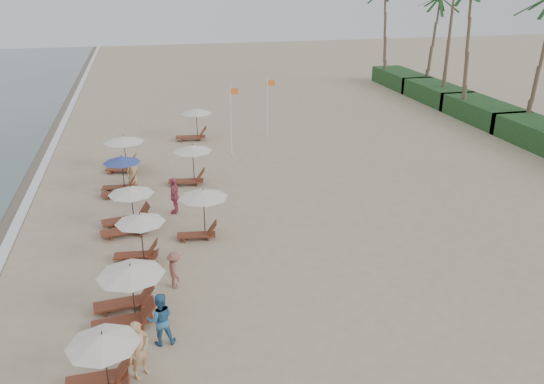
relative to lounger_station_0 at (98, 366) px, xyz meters
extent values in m
plane|color=tan|center=(6.58, 3.44, -1.07)|extent=(160.00, 160.00, 0.00)
cube|color=white|center=(-4.62, 13.44, -1.06)|extent=(0.50, 140.00, 0.02)
cube|color=#193D1C|center=(28.58, 25.44, -0.27)|extent=(3.20, 8.00, 1.60)
cube|color=#193D1C|center=(28.58, 32.94, -0.27)|extent=(3.20, 8.00, 1.60)
cube|color=#193D1C|center=(28.58, 40.44, -0.27)|extent=(3.20, 8.00, 1.60)
cylinder|color=brown|center=(29.48, 21.44, 3.83)|extent=(0.36, 0.36, 9.80)
cylinder|color=brown|center=(27.68, 26.64, 4.23)|extent=(0.36, 0.36, 10.60)
cylinder|color=brown|center=(28.58, 31.84, 4.63)|extent=(0.36, 0.36, 11.40)
cylinder|color=brown|center=(29.48, 37.04, 3.43)|extent=(0.36, 0.36, 9.00)
cylinder|color=brown|center=(27.68, 42.24, 3.83)|extent=(0.36, 0.36, 9.80)
cylinder|color=black|center=(0.21, 0.00, -0.05)|extent=(0.05, 0.05, 2.04)
cone|color=silver|center=(0.21, 0.00, 0.87)|extent=(2.06, 2.06, 0.35)
cylinder|color=black|center=(0.93, 3.78, -0.08)|extent=(0.05, 0.05, 1.98)
cone|color=silver|center=(0.93, 3.78, 0.81)|extent=(2.35, 2.35, 0.35)
cylinder|color=black|center=(1.31, 7.53, 0.03)|extent=(0.05, 0.05, 2.20)
cone|color=silver|center=(1.31, 7.53, 1.03)|extent=(2.03, 2.03, 0.35)
cylinder|color=black|center=(0.93, 11.07, -0.03)|extent=(0.05, 0.05, 2.08)
cone|color=silver|center=(0.93, 11.07, 0.92)|extent=(2.11, 2.11, 0.35)
cylinder|color=black|center=(0.43, 15.81, -0.02)|extent=(0.05, 0.05, 2.09)
cone|color=#314492|center=(0.43, 15.81, 0.92)|extent=(2.03, 2.03, 0.35)
cylinder|color=black|center=(0.48, 19.82, -0.04)|extent=(0.05, 0.05, 2.05)
cone|color=silver|center=(0.48, 19.82, 0.88)|extent=(2.44, 2.44, 0.35)
cylinder|color=black|center=(4.10, 9.71, 0.01)|extent=(0.05, 0.05, 2.15)
cone|color=silver|center=(4.10, 9.71, 0.98)|extent=(2.24, 2.24, 0.35)
cylinder|color=black|center=(4.31, 16.74, 0.01)|extent=(0.05, 0.05, 2.15)
cone|color=silver|center=(4.31, 16.74, 0.98)|extent=(2.24, 2.24, 0.35)
cylinder|color=black|center=(5.45, 25.70, 0.01)|extent=(0.05, 0.05, 2.15)
cone|color=silver|center=(5.45, 25.70, 0.98)|extent=(2.24, 2.24, 0.35)
imported|color=tan|center=(1.12, 0.66, -0.13)|extent=(0.82, 0.78, 1.88)
imported|color=teal|center=(1.78, 2.10, -0.15)|extent=(0.90, 0.71, 1.83)
imported|color=brown|center=(2.45, 5.49, -0.33)|extent=(0.71, 1.04, 1.48)
imported|color=#B5485F|center=(2.95, 12.57, -0.13)|extent=(0.78, 1.19, 1.87)
imported|color=tan|center=(0.90, 17.04, -0.22)|extent=(0.99, 0.92, 1.69)
cylinder|color=silver|center=(7.27, 21.41, 1.24)|extent=(0.08, 0.08, 4.61)
cube|color=orange|center=(7.55, 21.41, 3.14)|extent=(0.55, 0.02, 0.40)
cylinder|color=silver|center=(10.50, 24.86, 1.12)|extent=(0.08, 0.08, 4.38)
cube|color=orange|center=(10.78, 24.86, 2.91)|extent=(0.55, 0.02, 0.40)
camera|label=1|loc=(1.87, -13.11, 10.18)|focal=36.17mm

